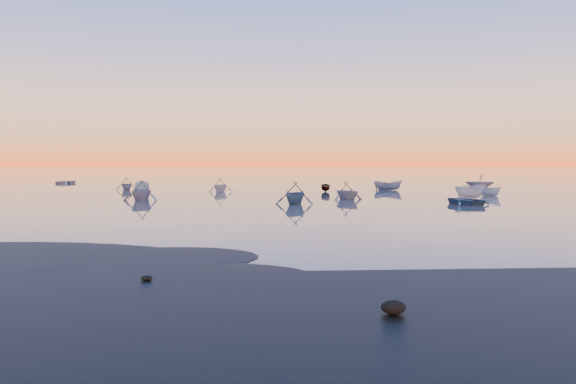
{
  "coord_description": "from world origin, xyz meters",
  "views": [
    {
      "loc": [
        -4.98,
        -22.37,
        3.89
      ],
      "look_at": [
        -1.9,
        28.0,
        1.12
      ],
      "focal_mm": 35.0,
      "sensor_mm": 36.0,
      "label": 1
    }
  ],
  "objects": [
    {
      "name": "moored_fleet",
      "position": [
        0.0,
        53.0,
        0.0
      ],
      "size": [
        124.0,
        58.0,
        1.2
      ],
      "primitive_type": null,
      "color": "#BABAB5",
      "rests_on": "ground"
    },
    {
      "name": "mud_lobes",
      "position": [
        0.0,
        -1.0,
        0.01
      ],
      "size": [
        140.0,
        6.0,
        0.07
      ],
      "primitive_type": null,
      "color": "black",
      "rests_on": "ground"
    },
    {
      "name": "boat_near_center",
      "position": [
        17.49,
        34.5,
        0.0
      ],
      "size": [
        3.6,
        4.59,
        1.47
      ],
      "primitive_type": "imported",
      "rotation": [
        0.0,
        0.0,
        2.07
      ],
      "color": "#BABAB5",
      "rests_on": "ground"
    },
    {
      "name": "ground",
      "position": [
        0.0,
        100.0,
        0.0
      ],
      "size": [
        600.0,
        600.0,
        0.0
      ],
      "primitive_type": "plane",
      "color": "#6C615A",
      "rests_on": "ground"
    }
  ]
}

